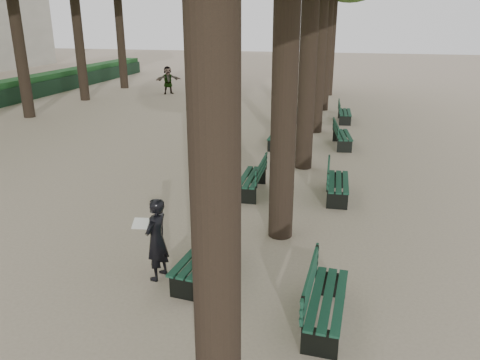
# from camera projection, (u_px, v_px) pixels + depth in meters

# --- Properties ---
(ground) EXTENTS (120.00, 120.00, 0.00)m
(ground) POSITION_uv_depth(u_px,v_px,m) (164.00, 303.00, 7.77)
(ground) COLOR tan
(ground) RESTS_ON ground
(bench_left_0) EXTENTS (0.76, 1.85, 0.92)m
(bench_left_0) POSITION_uv_depth(u_px,v_px,m) (202.00, 263.00, 8.49)
(bench_left_0) COLOR black
(bench_left_0) RESTS_ON ground
(bench_left_1) EXTENTS (0.61, 1.81, 0.92)m
(bench_left_1) POSITION_uv_depth(u_px,v_px,m) (252.00, 183.00, 12.56)
(bench_left_1) COLOR black
(bench_left_1) RESTS_ON ground
(bench_left_2) EXTENTS (0.63, 1.82, 0.92)m
(bench_left_2) POSITION_uv_depth(u_px,v_px,m) (279.00, 139.00, 17.11)
(bench_left_2) COLOR black
(bench_left_2) RESTS_ON ground
(bench_left_3) EXTENTS (0.61, 1.81, 0.92)m
(bench_left_3) POSITION_uv_depth(u_px,v_px,m) (294.00, 114.00, 21.52)
(bench_left_3) COLOR black
(bench_left_3) RESTS_ON ground
(bench_right_0) EXTENTS (0.66, 1.83, 0.92)m
(bench_right_0) POSITION_uv_depth(u_px,v_px,m) (326.00, 308.00, 7.17)
(bench_right_0) COLOR black
(bench_right_0) RESTS_ON ground
(bench_right_1) EXTENTS (0.62, 1.82, 0.92)m
(bench_right_1) POSITION_uv_depth(u_px,v_px,m) (338.00, 188.00, 12.22)
(bench_right_1) COLOR black
(bench_right_1) RESTS_ON ground
(bench_right_2) EXTENTS (0.81, 1.86, 0.92)m
(bench_right_2) POSITION_uv_depth(u_px,v_px,m) (342.00, 140.00, 17.07)
(bench_right_2) COLOR black
(bench_right_2) RESTS_ON ground
(bench_right_3) EXTENTS (0.67, 1.83, 0.92)m
(bench_right_3) POSITION_uv_depth(u_px,v_px,m) (345.00, 116.00, 21.15)
(bench_right_3) COLOR black
(bench_right_3) RESTS_ON ground
(man_with_map) EXTENTS (0.64, 0.66, 1.54)m
(man_with_map) POSITION_uv_depth(u_px,v_px,m) (156.00, 239.00, 8.29)
(man_with_map) COLOR black
(man_with_map) RESTS_ON ground
(pedestrian_b) EXTENTS (0.32, 1.02, 1.57)m
(pedestrian_b) POSITION_uv_depth(u_px,v_px,m) (312.00, 79.00, 29.75)
(pedestrian_b) COLOR #262628
(pedestrian_b) RESTS_ON ground
(pedestrian_e) EXTENTS (1.46, 1.17, 1.67)m
(pedestrian_e) POSITION_uv_depth(u_px,v_px,m) (168.00, 80.00, 28.78)
(pedestrian_e) COLOR #262628
(pedestrian_e) RESTS_ON ground
(pedestrian_d) EXTENTS (0.54, 0.93, 1.79)m
(pedestrian_d) POSITION_uv_depth(u_px,v_px,m) (312.00, 72.00, 32.55)
(pedestrian_d) COLOR #262628
(pedestrian_d) RESTS_ON ground
(pedestrian_a) EXTENTS (0.56, 0.94, 1.81)m
(pedestrian_a) POSITION_uv_depth(u_px,v_px,m) (283.00, 83.00, 27.08)
(pedestrian_a) COLOR #262628
(pedestrian_a) RESTS_ON ground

